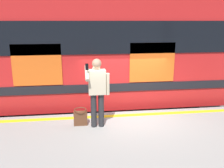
# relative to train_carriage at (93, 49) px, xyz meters

# --- Properties ---
(ground_plane) EXTENTS (26.56, 26.56, 0.00)m
(ground_plane) POSITION_rel_train_carriage_xyz_m (-0.79, 1.80, -2.64)
(ground_plane) COLOR #3D3D3F
(safety_line) EXTENTS (17.35, 0.16, 0.01)m
(safety_line) POSITION_rel_train_carriage_xyz_m (-0.79, 2.10, -1.59)
(safety_line) COLOR yellow
(safety_line) RESTS_ON platform
(track_rail_near) EXTENTS (23.02, 0.08, 0.16)m
(track_rail_near) POSITION_rel_train_carriage_xyz_m (-0.79, 0.71, -2.56)
(track_rail_near) COLOR slate
(track_rail_near) RESTS_ON ground
(track_rail_far) EXTENTS (23.02, 0.08, 0.16)m
(track_rail_far) POSITION_rel_train_carriage_xyz_m (-0.79, -0.72, -2.56)
(track_rail_far) COLOR slate
(track_rail_far) RESTS_ON ground
(train_carriage) EXTENTS (9.23, 2.92, 4.21)m
(train_carriage) POSITION_rel_train_carriage_xyz_m (0.00, 0.00, 0.00)
(train_carriage) COLOR red
(train_carriage) RESTS_ON ground
(passenger) EXTENTS (0.57, 0.55, 1.66)m
(passenger) POSITION_rel_train_carriage_xyz_m (0.07, 2.68, -0.61)
(passenger) COLOR #262628
(passenger) RESTS_ON platform
(handbag) EXTENTS (0.33, 0.30, 0.41)m
(handbag) POSITION_rel_train_carriage_xyz_m (0.48, 2.55, -1.40)
(handbag) COLOR #59331E
(handbag) RESTS_ON platform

